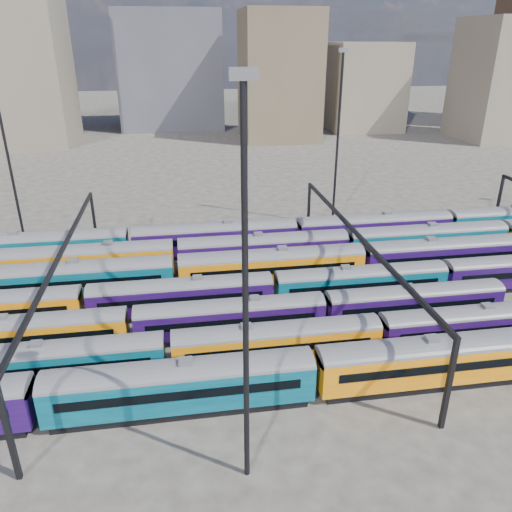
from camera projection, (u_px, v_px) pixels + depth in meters
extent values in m
plane|color=#403A36|center=(264.00, 307.00, 54.13)|extent=(500.00, 500.00, 0.00)
cube|color=black|center=(183.00, 406.00, 39.11)|extent=(19.53, 2.53, 0.72)
cube|color=#054253|center=(181.00, 387.00, 38.37)|extent=(20.56, 2.98, 2.98)
cylinder|color=#4C4C51|center=(180.00, 371.00, 37.77)|extent=(20.56, 2.98, 2.98)
cube|color=black|center=(181.00, 396.00, 36.86)|extent=(18.09, 0.06, 0.77)
cube|color=black|center=(181.00, 371.00, 39.59)|extent=(18.09, 0.06, 0.77)
cube|color=slate|center=(180.00, 362.00, 37.45)|extent=(1.03, 0.93, 0.36)
cube|color=black|center=(435.00, 379.00, 42.15)|extent=(19.53, 2.53, 0.72)
cube|color=#CE6F08|center=(438.00, 361.00, 41.41)|extent=(20.56, 2.98, 2.98)
cylinder|color=#4C4C51|center=(441.00, 346.00, 40.81)|extent=(20.56, 2.98, 2.98)
cube|color=black|center=(448.00, 368.00, 39.90)|extent=(18.09, 0.06, 0.77)
cube|color=black|center=(430.00, 347.00, 42.63)|extent=(18.09, 0.06, 0.77)
cube|color=slate|center=(442.00, 338.00, 40.49)|extent=(1.03, 0.93, 0.36)
cube|color=black|center=(56.00, 380.00, 42.13)|extent=(17.53, 2.27, 0.65)
cube|color=#054253|center=(52.00, 364.00, 41.46)|extent=(18.45, 2.68, 2.68)
cylinder|color=#4C4C51|center=(50.00, 350.00, 40.93)|extent=(18.45, 2.68, 2.68)
cube|color=black|center=(48.00, 370.00, 40.11)|extent=(16.24, 0.06, 0.69)
cube|color=black|center=(55.00, 351.00, 42.56)|extent=(16.24, 0.06, 0.69)
cube|color=slate|center=(48.00, 343.00, 40.64)|extent=(0.92, 0.83, 0.32)
cube|color=black|center=(277.00, 359.00, 44.87)|extent=(17.53, 2.27, 0.65)
cube|color=#CE6F08|center=(277.00, 343.00, 44.20)|extent=(18.45, 2.68, 2.68)
cylinder|color=#4C4C51|center=(277.00, 331.00, 43.66)|extent=(18.45, 2.68, 2.68)
cube|color=black|center=(280.00, 349.00, 42.84)|extent=(16.24, 0.06, 0.69)
cube|color=black|center=(274.00, 332.00, 45.30)|extent=(16.24, 0.06, 0.69)
cube|color=slate|center=(277.00, 324.00, 43.38)|extent=(0.92, 0.83, 0.32)
cube|color=black|center=(472.00, 341.00, 47.61)|extent=(17.53, 2.27, 0.65)
cube|color=#1B083D|center=(475.00, 326.00, 46.94)|extent=(18.45, 2.68, 2.68)
cylinder|color=#4C4C51|center=(478.00, 313.00, 46.40)|extent=(18.45, 2.68, 2.68)
cube|color=black|center=(484.00, 330.00, 45.58)|extent=(16.24, 0.06, 0.69)
cube|color=black|center=(468.00, 315.00, 48.04)|extent=(16.24, 0.06, 0.69)
cube|color=slate|center=(479.00, 307.00, 46.11)|extent=(0.92, 0.83, 0.32)
cube|color=black|center=(29.00, 350.00, 46.17)|extent=(17.33, 2.25, 0.64)
cube|color=#CE6F08|center=(25.00, 335.00, 45.51)|extent=(18.24, 2.65, 2.65)
cylinder|color=#4C4C51|center=(23.00, 322.00, 44.98)|extent=(18.24, 2.65, 2.65)
cube|color=black|center=(21.00, 340.00, 44.17)|extent=(16.05, 0.06, 0.68)
cube|color=black|center=(28.00, 324.00, 46.59)|extent=(16.05, 0.06, 0.68)
cube|color=slate|center=(21.00, 316.00, 44.69)|extent=(0.91, 0.82, 0.32)
cube|color=black|center=(231.00, 333.00, 48.87)|extent=(17.33, 2.25, 0.64)
cube|color=#1B083D|center=(230.00, 318.00, 48.21)|extent=(18.24, 2.65, 2.65)
cylinder|color=#4C4C51|center=(230.00, 306.00, 47.68)|extent=(18.24, 2.65, 2.65)
cube|color=black|center=(232.00, 323.00, 46.87)|extent=(16.05, 0.06, 0.68)
cube|color=black|center=(229.00, 309.00, 49.30)|extent=(16.05, 0.06, 0.68)
cube|color=slate|center=(230.00, 300.00, 47.40)|extent=(0.91, 0.82, 0.32)
cube|color=black|center=(412.00, 317.00, 51.58)|extent=(17.33, 2.25, 0.64)
cube|color=#1B083D|center=(414.00, 303.00, 50.92)|extent=(18.24, 2.65, 2.65)
cylinder|color=#4C4C51|center=(415.00, 292.00, 50.39)|extent=(18.24, 2.65, 2.65)
cube|color=black|center=(420.00, 307.00, 49.58)|extent=(16.05, 0.06, 0.68)
cube|color=black|center=(408.00, 294.00, 52.01)|extent=(16.05, 0.06, 0.68)
cube|color=slate|center=(416.00, 286.00, 50.11)|extent=(0.91, 0.82, 0.32)
cube|color=black|center=(183.00, 311.00, 52.73)|extent=(17.99, 2.33, 0.66)
cube|color=#1B083D|center=(182.00, 297.00, 52.05)|extent=(18.93, 2.75, 2.75)
cylinder|color=#4C4C51|center=(181.00, 285.00, 51.50)|extent=(18.93, 2.75, 2.75)
cube|color=black|center=(182.00, 300.00, 50.66)|extent=(16.66, 0.06, 0.71)
cube|color=black|center=(181.00, 288.00, 53.18)|extent=(16.66, 0.06, 0.71)
cube|color=slate|center=(180.00, 279.00, 51.20)|extent=(0.95, 0.85, 0.33)
cube|color=black|center=(359.00, 297.00, 55.54)|extent=(17.99, 2.33, 0.66)
cube|color=#054253|center=(361.00, 283.00, 54.86)|extent=(18.93, 2.75, 2.75)
cylinder|color=#4C4C51|center=(362.00, 272.00, 54.30)|extent=(18.93, 2.75, 2.75)
cube|color=black|center=(365.00, 287.00, 53.46)|extent=(16.66, 0.06, 0.71)
cube|color=black|center=(356.00, 275.00, 55.98)|extent=(16.66, 0.06, 0.71)
cube|color=slate|center=(362.00, 266.00, 54.01)|extent=(0.95, 0.85, 0.33)
cube|color=black|center=(77.00, 297.00, 55.58)|extent=(20.40, 2.65, 0.75)
cube|color=#054253|center=(75.00, 281.00, 54.80)|extent=(21.47, 3.11, 3.11)
cylinder|color=#4C4C51|center=(73.00, 268.00, 54.18)|extent=(21.47, 3.11, 3.11)
cube|color=black|center=(72.00, 284.00, 53.23)|extent=(18.89, 0.06, 0.81)
cube|color=black|center=(77.00, 272.00, 56.08)|extent=(18.89, 0.06, 0.81)
cube|color=slate|center=(71.00, 261.00, 53.84)|extent=(1.07, 0.97, 0.38)
cube|color=black|center=(272.00, 283.00, 58.75)|extent=(20.40, 2.65, 0.75)
cube|color=#CE6F08|center=(272.00, 268.00, 57.97)|extent=(21.47, 3.11, 3.11)
cylinder|color=#4C4C51|center=(272.00, 255.00, 57.35)|extent=(21.47, 3.11, 3.11)
cube|color=black|center=(274.00, 271.00, 56.40)|extent=(18.89, 0.06, 0.81)
cube|color=black|center=(269.00, 259.00, 59.25)|extent=(18.89, 0.06, 0.81)
cube|color=slate|center=(272.00, 249.00, 57.02)|extent=(1.07, 0.97, 0.38)
cube|color=black|center=(446.00, 270.00, 61.92)|extent=(20.40, 2.65, 0.75)
cube|color=#1B083D|center=(448.00, 256.00, 61.15)|extent=(21.47, 3.11, 3.11)
cylinder|color=#4C4C51|center=(450.00, 244.00, 60.52)|extent=(21.47, 3.11, 3.11)
cube|color=black|center=(456.00, 258.00, 59.57)|extent=(18.89, 0.06, 0.81)
cube|color=black|center=(442.00, 248.00, 62.42)|extent=(18.89, 0.06, 0.81)
cube|color=slate|center=(451.00, 238.00, 60.19)|extent=(1.07, 0.97, 0.38)
cube|color=black|center=(86.00, 277.00, 60.13)|extent=(20.09, 2.61, 0.74)
cube|color=#CE6F08|center=(84.00, 263.00, 59.37)|extent=(21.14, 3.07, 3.07)
cylinder|color=#4C4C51|center=(82.00, 251.00, 58.75)|extent=(21.14, 3.07, 3.07)
cube|color=black|center=(81.00, 265.00, 57.82)|extent=(18.61, 0.06, 0.79)
cube|color=black|center=(85.00, 255.00, 60.63)|extent=(18.61, 0.06, 0.79)
cube|color=slate|center=(81.00, 244.00, 58.42)|extent=(1.06, 0.95, 0.37)
cube|color=black|center=(263.00, 265.00, 63.26)|extent=(20.09, 2.61, 0.74)
cube|color=#1B083D|center=(263.00, 251.00, 62.49)|extent=(21.14, 3.07, 3.07)
cylinder|color=#4C4C51|center=(264.00, 240.00, 61.88)|extent=(21.14, 3.07, 3.07)
cube|color=black|center=(266.00, 254.00, 60.94)|extent=(18.61, 0.06, 0.79)
cube|color=black|center=(261.00, 244.00, 63.75)|extent=(18.61, 0.06, 0.79)
cube|color=slate|center=(264.00, 234.00, 61.55)|extent=(1.06, 0.95, 0.37)
cube|color=black|center=(424.00, 254.00, 66.38)|extent=(20.09, 2.61, 0.74)
cube|color=#054253|center=(426.00, 241.00, 65.62)|extent=(21.14, 3.07, 3.07)
cylinder|color=#4C4C51|center=(428.00, 230.00, 65.00)|extent=(21.14, 3.07, 3.07)
cube|color=black|center=(432.00, 243.00, 64.07)|extent=(18.61, 0.06, 0.79)
cube|color=black|center=(421.00, 234.00, 66.87)|extent=(18.61, 0.06, 0.79)
cube|color=slate|center=(429.00, 224.00, 64.67)|extent=(1.06, 0.95, 0.37)
cube|color=black|center=(44.00, 263.00, 63.79)|extent=(20.42, 2.65, 0.75)
cube|color=#054253|center=(41.00, 249.00, 63.02)|extent=(21.50, 3.12, 3.12)
cylinder|color=#4C4C51|center=(39.00, 238.00, 62.39)|extent=(21.50, 3.12, 3.12)
cube|color=black|center=(37.00, 251.00, 61.44)|extent=(18.92, 0.06, 0.81)
cube|color=black|center=(43.00, 242.00, 64.29)|extent=(18.92, 0.06, 0.81)
cube|color=slate|center=(38.00, 232.00, 62.06)|extent=(1.07, 0.97, 0.38)
cube|color=black|center=(216.00, 252.00, 66.97)|extent=(20.42, 2.65, 0.75)
cube|color=#1B083D|center=(215.00, 239.00, 66.19)|extent=(21.50, 3.12, 3.12)
cylinder|color=#4C4C51|center=(215.00, 228.00, 65.57)|extent=(21.50, 3.12, 3.12)
cube|color=black|center=(216.00, 241.00, 64.61)|extent=(18.92, 0.06, 0.81)
cube|color=black|center=(214.00, 232.00, 67.47)|extent=(18.92, 0.06, 0.81)
cube|color=slate|center=(215.00, 222.00, 65.23)|extent=(1.07, 0.97, 0.38)
cube|color=black|center=(373.00, 243.00, 70.14)|extent=(20.42, 2.65, 0.75)
cube|color=#1B083D|center=(374.00, 230.00, 69.37)|extent=(21.50, 3.12, 3.12)
cylinder|color=#4C4C51|center=(375.00, 219.00, 68.74)|extent=(21.50, 3.12, 3.12)
cube|color=black|center=(378.00, 231.00, 67.79)|extent=(18.92, 0.06, 0.81)
cube|color=black|center=(370.00, 224.00, 70.64)|extent=(18.92, 0.06, 0.81)
cube|color=slate|center=(376.00, 214.00, 68.41)|extent=(1.07, 0.97, 0.38)
cube|color=black|center=(512.00, 216.00, 73.82)|extent=(18.92, 0.06, 0.81)
cube|color=black|center=(8.00, 431.00, 31.56)|extent=(0.35, 0.35, 8.00)
cube|color=black|center=(94.00, 221.00, 67.73)|extent=(0.35, 0.35, 8.00)
cube|color=black|center=(61.00, 253.00, 48.12)|extent=(0.30, 40.00, 0.45)
cube|color=black|center=(449.00, 384.00, 35.87)|extent=(0.35, 0.35, 8.00)
cube|color=black|center=(309.00, 210.00, 72.04)|extent=(0.35, 0.35, 8.00)
cube|color=black|center=(358.00, 235.00, 52.43)|extent=(0.30, 40.00, 0.45)
cube|color=black|center=(499.00, 200.00, 76.35)|extent=(0.35, 0.35, 8.00)
cylinder|color=black|center=(8.00, 158.00, 64.69)|extent=(0.36, 0.36, 25.00)
cylinder|color=black|center=(246.00, 311.00, 28.49)|extent=(0.36, 0.36, 25.00)
cube|color=slate|center=(243.00, 74.00, 23.35)|extent=(1.40, 0.50, 0.60)
cylinder|color=black|center=(337.00, 144.00, 72.96)|extent=(0.36, 0.36, 25.00)
cube|color=slate|center=(344.00, 50.00, 67.82)|extent=(1.40, 0.50, 0.60)
cube|color=#38383F|center=(170.00, 70.00, 157.10)|extent=(31.45, 23.82, 34.83)
cube|color=brown|center=(279.00, 76.00, 138.10)|extent=(20.53, 21.40, 33.97)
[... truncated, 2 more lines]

